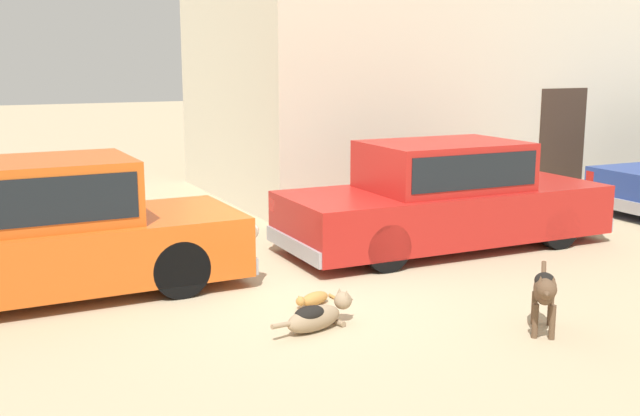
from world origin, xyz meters
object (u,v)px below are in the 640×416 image
(parked_sedan_second, at_px, (444,196))
(stray_dog_tan, at_px, (545,290))
(parked_sedan_nearest, at_px, (44,230))
(stray_cat, at_px, (314,299))
(stray_dog_spotted, at_px, (317,315))

(parked_sedan_second, xyz_separation_m, stray_dog_tan, (-1.15, -3.32, -0.30))
(parked_sedan_nearest, xyz_separation_m, parked_sedan_second, (5.34, -0.08, -0.02))
(parked_sedan_nearest, height_order, stray_dog_tan, parked_sedan_nearest)
(stray_cat, bearing_deg, stray_dog_tan, 113.36)
(parked_sedan_nearest, relative_size, stray_cat, 8.10)
(stray_dog_spotted, height_order, stray_dog_tan, stray_dog_tan)
(parked_sedan_second, relative_size, stray_dog_tan, 5.91)
(parked_sedan_second, xyz_separation_m, stray_cat, (-2.79, -1.57, -0.67))
(stray_dog_spotted, relative_size, stray_dog_tan, 1.27)
(parked_sedan_nearest, distance_m, stray_cat, 3.11)
(parked_sedan_second, distance_m, stray_dog_tan, 3.53)
(stray_cat, bearing_deg, stray_dog_spotted, 47.12)
(stray_dog_tan, xyz_separation_m, stray_cat, (-1.64, 1.75, -0.37))
(parked_sedan_second, bearing_deg, parked_sedan_nearest, 179.84)
(parked_sedan_second, relative_size, stray_cat, 8.63)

